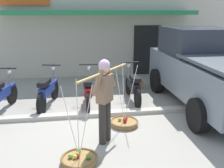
% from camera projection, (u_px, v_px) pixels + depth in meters
% --- Properties ---
extents(ground_plane, '(90.00, 90.00, 0.00)m').
position_uv_depth(ground_plane, '(96.00, 128.00, 5.84)').
color(ground_plane, '#9E998C').
extents(sidewalk_curb, '(20.00, 0.24, 0.10)m').
position_uv_depth(sidewalk_curb, '(93.00, 114.00, 6.49)').
color(sidewalk_curb, '#BAB4A5').
rests_on(sidewalk_curb, ground).
extents(fruit_vendor, '(1.11, 1.41, 1.70)m').
position_uv_depth(fruit_vendor, '(105.00, 96.00, 4.97)').
color(fruit_vendor, '#2D2823').
rests_on(fruit_vendor, ground).
extents(fruit_basket_left_side, '(0.66, 0.66, 1.45)m').
position_uv_depth(fruit_basket_left_side, '(79.00, 159.00, 4.49)').
color(fruit_basket_left_side, '#9E7542').
rests_on(fruit_basket_left_side, ground).
extents(fruit_basket_right_side, '(0.66, 0.66, 1.45)m').
position_uv_depth(fruit_basket_right_side, '(124.00, 122.00, 5.96)').
color(fruit_basket_right_side, '#9E7542').
rests_on(fruit_basket_right_side, ground).
extents(motorcycle_nearest_shop, '(0.56, 1.81, 1.09)m').
position_uv_depth(motorcycle_nearest_shop, '(1.00, 96.00, 6.63)').
color(motorcycle_nearest_shop, black).
rests_on(motorcycle_nearest_shop, ground).
extents(motorcycle_second_in_row, '(0.59, 1.80, 1.09)m').
position_uv_depth(motorcycle_second_in_row, '(48.00, 91.00, 7.05)').
color(motorcycle_second_in_row, black).
rests_on(motorcycle_second_in_row, ground).
extents(motorcycle_third_in_row, '(0.54, 1.82, 1.09)m').
position_uv_depth(motorcycle_third_in_row, '(89.00, 90.00, 7.13)').
color(motorcycle_third_in_row, black).
rests_on(motorcycle_third_in_row, ground).
extents(motorcycle_end_of_row, '(0.54, 1.82, 1.09)m').
position_uv_depth(motorcycle_end_of_row, '(133.00, 86.00, 7.45)').
color(motorcycle_end_of_row, black).
rests_on(motorcycle_end_of_row, ground).
extents(parked_truck, '(2.19, 4.74, 2.10)m').
position_uv_depth(parked_truck, '(206.00, 69.00, 7.06)').
color(parked_truck, slate).
rests_on(parked_truck, ground).
extents(storefront_building, '(13.00, 6.00, 4.20)m').
position_uv_depth(storefront_building, '(94.00, 21.00, 12.34)').
color(storefront_building, beige).
rests_on(storefront_building, ground).
extents(wooden_crate, '(0.44, 0.36, 0.32)m').
position_uv_depth(wooden_crate, '(135.00, 84.00, 8.79)').
color(wooden_crate, olive).
rests_on(wooden_crate, ground).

